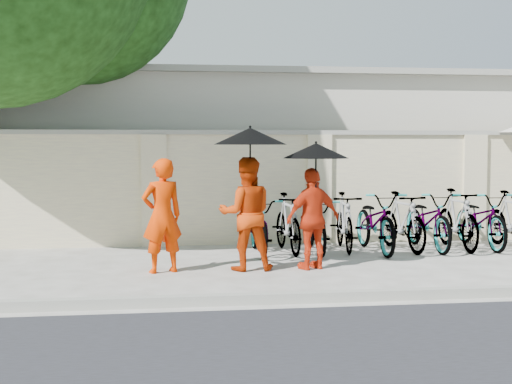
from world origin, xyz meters
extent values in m
plane|color=beige|center=(0.00, 0.00, 0.00)|extent=(80.00, 80.00, 0.00)
cube|color=gray|center=(0.00, -1.70, 0.06)|extent=(40.00, 0.16, 0.12)
cube|color=beige|center=(1.00, 3.20, 1.00)|extent=(20.00, 0.30, 2.00)
cube|color=#B5B0A1|center=(2.00, 7.00, 1.60)|extent=(14.00, 6.00, 3.20)
imported|color=#E23100|center=(-0.87, 0.46, 0.82)|extent=(0.69, 0.57, 1.63)
imported|color=#B82F05|center=(0.34, 0.49, 0.82)|extent=(0.81, 0.63, 1.65)
cylinder|color=black|center=(0.39, 0.41, 1.44)|extent=(0.02, 0.02, 1.02)
cone|color=black|center=(0.39, 0.41, 1.95)|extent=(1.05, 1.05, 0.24)
imported|color=red|center=(1.32, 0.43, 0.75)|extent=(0.95, 0.65, 1.49)
cylinder|color=black|center=(1.34, 0.35, 1.29)|extent=(0.02, 0.02, 0.90)
cone|color=black|center=(1.34, 0.35, 1.74)|extent=(0.95, 0.95, 0.22)
imported|color=slate|center=(0.74, 1.93, 0.47)|extent=(0.64, 1.80, 0.94)
imported|color=slate|center=(1.23, 2.01, 0.50)|extent=(0.57, 1.69, 1.00)
imported|color=slate|center=(1.73, 2.03, 0.46)|extent=(0.68, 1.76, 0.91)
imported|color=slate|center=(2.23, 2.08, 0.50)|extent=(0.65, 1.70, 1.00)
imported|color=slate|center=(2.72, 1.88, 0.52)|extent=(0.72, 1.98, 1.03)
imported|color=slate|center=(3.22, 1.96, 0.51)|extent=(0.69, 1.73, 1.01)
imported|color=slate|center=(3.72, 2.04, 0.51)|extent=(0.70, 1.95, 1.02)
imported|color=slate|center=(4.21, 1.98, 0.53)|extent=(0.51, 1.75, 1.05)
imported|color=slate|center=(4.71, 2.10, 0.50)|extent=(0.69, 1.91, 1.00)
camera|label=1|loc=(-0.91, -9.72, 1.86)|focal=50.00mm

